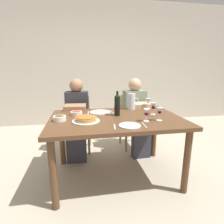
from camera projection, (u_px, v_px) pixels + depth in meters
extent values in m
plane|color=#B2A893|center=(116.00, 176.00, 2.23)|extent=(8.00, 8.00, 0.00)
cube|color=beige|center=(96.00, 64.00, 4.18)|extent=(8.00, 0.10, 2.80)
cube|color=brown|center=(116.00, 119.00, 2.06)|extent=(1.50, 1.00, 0.04)
cylinder|color=brown|center=(53.00, 175.00, 1.63)|extent=(0.07, 0.07, 0.72)
cylinder|color=brown|center=(187.00, 162.00, 1.86)|extent=(0.07, 0.07, 0.72)
cylinder|color=brown|center=(62.00, 140.00, 2.44)|extent=(0.07, 0.07, 0.72)
cylinder|color=brown|center=(154.00, 134.00, 2.66)|extent=(0.07, 0.07, 0.72)
cylinder|color=black|center=(117.00, 107.00, 2.11)|extent=(0.07, 0.07, 0.20)
sphere|color=black|center=(117.00, 98.00, 2.08)|extent=(0.07, 0.07, 0.07)
cylinder|color=black|center=(117.00, 94.00, 2.07)|extent=(0.03, 0.03, 0.07)
cylinder|color=black|center=(117.00, 108.00, 2.11)|extent=(0.07, 0.07, 0.07)
cylinder|color=silver|center=(131.00, 101.00, 2.43)|extent=(0.11, 0.11, 0.22)
cylinder|color=silver|center=(131.00, 104.00, 2.44)|extent=(0.10, 0.10, 0.13)
torus|color=silver|center=(136.00, 100.00, 2.44)|extent=(0.07, 0.01, 0.07)
cylinder|color=silver|center=(86.00, 121.00, 1.90)|extent=(0.29, 0.29, 0.01)
cylinder|color=#C18E47|center=(86.00, 119.00, 1.89)|extent=(0.23, 0.23, 0.03)
ellipsoid|color=#9E6028|center=(86.00, 117.00, 1.89)|extent=(0.21, 0.21, 0.02)
cylinder|color=silver|center=(76.00, 113.00, 2.15)|extent=(0.14, 0.14, 0.04)
ellipsoid|color=#B2382D|center=(76.00, 112.00, 2.15)|extent=(0.12, 0.12, 0.03)
cylinder|color=white|center=(60.00, 118.00, 1.92)|extent=(0.14, 0.14, 0.05)
ellipsoid|color=brown|center=(59.00, 117.00, 1.91)|extent=(0.11, 0.11, 0.04)
cylinder|color=silver|center=(146.00, 121.00, 1.90)|extent=(0.06, 0.06, 0.00)
cylinder|color=silver|center=(146.00, 118.00, 1.90)|extent=(0.01, 0.01, 0.06)
cone|color=silver|center=(146.00, 112.00, 1.88)|extent=(0.07, 0.07, 0.07)
cylinder|color=#470A14|center=(146.00, 114.00, 1.88)|extent=(0.04, 0.04, 0.02)
cylinder|color=silver|center=(153.00, 114.00, 2.18)|extent=(0.06, 0.06, 0.00)
cylinder|color=silver|center=(153.00, 111.00, 2.17)|extent=(0.01, 0.01, 0.07)
cone|color=silver|center=(153.00, 106.00, 2.15)|extent=(0.07, 0.07, 0.07)
cylinder|color=#470A14|center=(153.00, 107.00, 2.16)|extent=(0.04, 0.04, 0.03)
cylinder|color=silver|center=(148.00, 109.00, 2.47)|extent=(0.06, 0.06, 0.00)
cylinder|color=silver|center=(148.00, 106.00, 2.46)|extent=(0.01, 0.01, 0.07)
cone|color=silver|center=(148.00, 101.00, 2.45)|extent=(0.07, 0.07, 0.08)
cylinder|color=silver|center=(159.00, 120.00, 1.93)|extent=(0.06, 0.06, 0.00)
cylinder|color=silver|center=(159.00, 117.00, 1.92)|extent=(0.01, 0.01, 0.08)
cone|color=silver|center=(160.00, 111.00, 1.90)|extent=(0.07, 0.07, 0.06)
cylinder|color=#470A14|center=(160.00, 112.00, 1.91)|extent=(0.04, 0.04, 0.02)
cylinder|color=silver|center=(130.00, 126.00, 1.74)|extent=(0.22, 0.22, 0.01)
cylinder|color=white|center=(100.00, 112.00, 2.27)|extent=(0.26, 0.26, 0.01)
cube|color=silver|center=(115.00, 127.00, 1.72)|extent=(0.04, 0.16, 0.00)
cube|color=silver|center=(144.00, 125.00, 1.77)|extent=(0.03, 0.18, 0.00)
cube|color=silver|center=(112.00, 112.00, 2.29)|extent=(0.03, 0.18, 0.00)
cube|color=silver|center=(88.00, 113.00, 2.24)|extent=(0.03, 0.16, 0.00)
cube|color=#9E7A51|center=(78.00, 123.00, 2.84)|extent=(0.43, 0.43, 0.02)
cube|color=#9E7A51|center=(79.00, 108.00, 2.96)|extent=(0.36, 0.06, 0.40)
cylinder|color=#9E7A51|center=(67.00, 142.00, 2.71)|extent=(0.04, 0.04, 0.45)
cylinder|color=#9E7A51|center=(89.00, 141.00, 2.74)|extent=(0.04, 0.04, 0.45)
cylinder|color=#9E7A51|center=(70.00, 134.00, 3.04)|extent=(0.04, 0.04, 0.45)
cylinder|color=#9E7A51|center=(90.00, 133.00, 3.07)|extent=(0.04, 0.04, 0.45)
cube|color=#2D2D33|center=(77.00, 108.00, 2.73)|extent=(0.36, 0.23, 0.50)
sphere|color=#9E7051|center=(76.00, 86.00, 2.65)|extent=(0.20, 0.20, 0.20)
cube|color=#33333D|center=(77.00, 127.00, 2.61)|extent=(0.34, 0.40, 0.14)
cube|color=#33333D|center=(77.00, 149.00, 2.53)|extent=(0.28, 0.14, 0.40)
cube|color=#9E7051|center=(75.00, 107.00, 2.45)|extent=(0.31, 0.26, 0.06)
cube|color=#9E7A51|center=(133.00, 121.00, 2.96)|extent=(0.42, 0.42, 0.02)
cube|color=#9E7A51|center=(130.00, 106.00, 3.09)|extent=(0.36, 0.05, 0.40)
cylinder|color=#9E7A51|center=(126.00, 139.00, 2.82)|extent=(0.04, 0.04, 0.45)
cylinder|color=#9E7A51|center=(146.00, 137.00, 2.90)|extent=(0.04, 0.04, 0.45)
cylinder|color=#9E7A51|center=(120.00, 131.00, 3.14)|extent=(0.04, 0.04, 0.45)
cylinder|color=#9E7A51|center=(138.00, 130.00, 3.22)|extent=(0.04, 0.04, 0.45)
cube|color=gray|center=(134.00, 106.00, 2.86)|extent=(0.35, 0.22, 0.50)
sphere|color=tan|center=(135.00, 85.00, 2.78)|extent=(0.20, 0.20, 0.20)
cube|color=#33333D|center=(138.00, 124.00, 2.74)|extent=(0.33, 0.40, 0.14)
cube|color=#33333D|center=(141.00, 145.00, 2.67)|extent=(0.28, 0.14, 0.40)
cube|color=tan|center=(141.00, 105.00, 2.58)|extent=(0.30, 0.26, 0.06)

